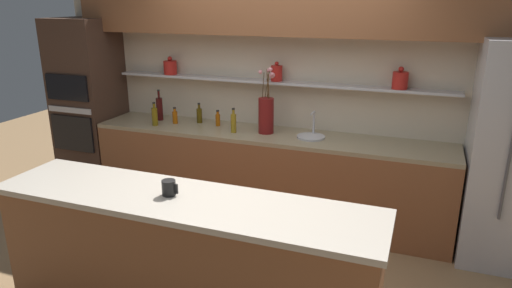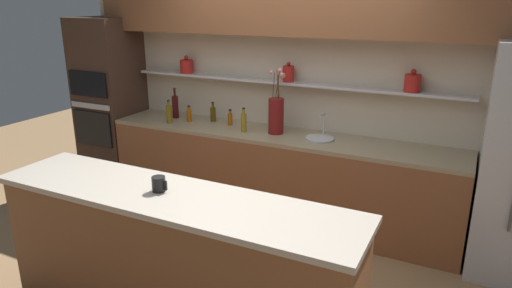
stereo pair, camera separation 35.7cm
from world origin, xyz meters
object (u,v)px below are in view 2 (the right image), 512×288
object	(u,v)px
bottle_sauce_3	(189,115)
oven_tower	(110,104)
sink_fixture	(320,137)
bottle_oil_2	(244,122)
bottle_oil_1	(169,114)
bottle_oil_4	(213,114)
bottle_sauce_0	(230,118)
bottle_wine_5	(175,106)
flower_vase	(276,114)
coffee_mug	(159,184)

from	to	relation	value
bottle_sauce_3	oven_tower	bearing A→B (deg)	-179.24
sink_fixture	bottle_oil_2	world-z (taller)	bottle_oil_2
bottle_oil_1	bottle_oil_4	distance (m)	0.48
sink_fixture	bottle_oil_1	world-z (taller)	bottle_oil_1
oven_tower	bottle_sauce_3	distance (m)	1.13
sink_fixture	bottle_oil_1	distance (m)	1.69
bottle_sauce_3	bottle_sauce_0	bearing A→B (deg)	8.65
sink_fixture	bottle_sauce_3	distance (m)	1.52
bottle_sauce_0	bottle_oil_4	distance (m)	0.25
bottle_wine_5	bottle_oil_4	bearing A→B (deg)	6.57
bottle_sauce_3	bottle_oil_4	bearing A→B (deg)	27.14
flower_vase	bottle_oil_4	xyz separation A→B (m)	(-0.82, 0.12, -0.11)
coffee_mug	oven_tower	bearing A→B (deg)	139.45
bottle_sauce_3	bottle_oil_4	world-z (taller)	bottle_oil_4
flower_vase	bottle_oil_1	world-z (taller)	flower_vase
sink_fixture	bottle_oil_2	size ratio (longest dim) A/B	1.09
oven_tower	coffee_mug	size ratio (longest dim) A/B	18.49
oven_tower	flower_vase	distance (m)	2.19
bottle_wine_5	bottle_oil_1	bearing A→B (deg)	-71.63
bottle_sauce_3	coffee_mug	bearing A→B (deg)	-60.80
oven_tower	bottle_oil_2	xyz separation A→B (m)	(1.87, -0.09, 0.01)
bottle_sauce_3	coffee_mug	size ratio (longest dim) A/B	1.65
bottle_oil_2	bottle_oil_4	world-z (taller)	bottle_oil_2
bottle_oil_4	bottle_oil_2	bearing A→B (deg)	-23.79
bottle_oil_1	bottle_oil_2	world-z (taller)	bottle_oil_1
bottle_oil_1	coffee_mug	bearing A→B (deg)	-55.05
flower_vase	coffee_mug	world-z (taller)	flower_vase
bottle_sauce_0	bottle_wine_5	distance (m)	0.71
bottle_oil_1	bottle_wine_5	distance (m)	0.23
bottle_sauce_3	bottle_oil_4	size ratio (longest dim) A/B	0.82
coffee_mug	bottle_oil_4	bearing A→B (deg)	112.17
bottle_sauce_3	bottle_wine_5	size ratio (longest dim) A/B	0.52
bottle_sauce_3	bottle_oil_1	bearing A→B (deg)	-137.08
oven_tower	sink_fixture	distance (m)	2.65
sink_fixture	bottle_sauce_0	world-z (taller)	sink_fixture
oven_tower	bottle_wine_5	world-z (taller)	oven_tower
bottle_oil_2	bottle_wine_5	distance (m)	0.98
bottle_sauce_0	bottle_oil_2	distance (m)	0.31
bottle_sauce_0	bottle_sauce_3	bearing A→B (deg)	-171.35
bottle_sauce_0	bottle_oil_4	size ratio (longest dim) A/B	0.78
bottle_oil_2	bottle_sauce_3	world-z (taller)	bottle_oil_2
sink_fixture	bottle_wine_5	bearing A→B (deg)	177.74
bottle_oil_2	bottle_sauce_0	bearing A→B (deg)	145.97
flower_vase	bottle_sauce_0	distance (m)	0.59
flower_vase	bottle_oil_1	xyz separation A→B (m)	(-1.21, -0.15, -0.10)
bottle_sauce_0	bottle_oil_2	size ratio (longest dim) A/B	0.68
flower_vase	bottle_sauce_3	world-z (taller)	flower_vase
bottle_oil_4	bottle_wine_5	size ratio (longest dim) A/B	0.64
oven_tower	bottle_oil_2	size ratio (longest dim) A/B	7.99
bottle_oil_1	bottle_sauce_3	distance (m)	0.22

